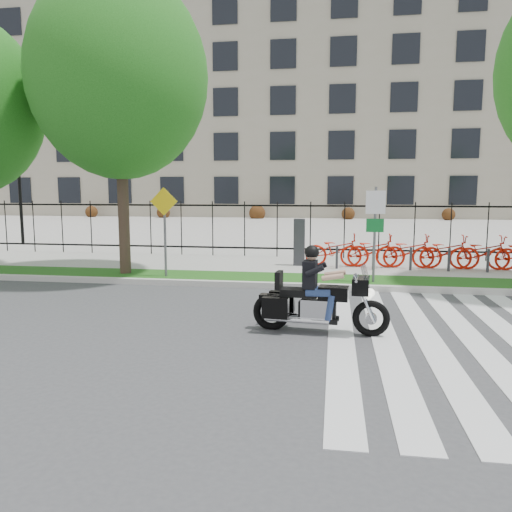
# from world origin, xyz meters

# --- Properties ---
(ground) EXTENTS (120.00, 120.00, 0.00)m
(ground) POSITION_xyz_m (0.00, 0.00, 0.00)
(ground) COLOR #3D3D3F
(ground) RESTS_ON ground
(curb) EXTENTS (60.00, 0.20, 0.15)m
(curb) POSITION_xyz_m (0.00, 4.10, 0.07)
(curb) COLOR beige
(curb) RESTS_ON ground
(grass_verge) EXTENTS (60.00, 1.50, 0.15)m
(grass_verge) POSITION_xyz_m (0.00, 4.95, 0.07)
(grass_verge) COLOR #1C5615
(grass_verge) RESTS_ON ground
(sidewalk) EXTENTS (60.00, 3.50, 0.15)m
(sidewalk) POSITION_xyz_m (0.00, 7.45, 0.07)
(sidewalk) COLOR gray
(sidewalk) RESTS_ON ground
(plaza) EXTENTS (80.00, 34.00, 0.10)m
(plaza) POSITION_xyz_m (0.00, 25.00, 0.05)
(plaza) COLOR gray
(plaza) RESTS_ON ground
(crosswalk_stripes) EXTENTS (5.70, 8.00, 0.01)m
(crosswalk_stripes) POSITION_xyz_m (4.83, 0.00, 0.01)
(crosswalk_stripes) COLOR silver
(crosswalk_stripes) RESTS_ON ground
(iron_fence) EXTENTS (30.00, 0.06, 2.00)m
(iron_fence) POSITION_xyz_m (0.00, 9.20, 1.15)
(iron_fence) COLOR black
(iron_fence) RESTS_ON sidewalk
(office_building) EXTENTS (60.00, 21.90, 20.15)m
(office_building) POSITION_xyz_m (0.00, 44.92, 9.97)
(office_building) COLOR gray
(office_building) RESTS_ON ground
(lamp_post_left) EXTENTS (1.06, 0.70, 4.25)m
(lamp_post_left) POSITION_xyz_m (-12.00, 12.00, 3.21)
(lamp_post_left) COLOR black
(lamp_post_left) RESTS_ON ground
(street_tree_1) EXTENTS (4.97, 4.97, 8.42)m
(street_tree_1) POSITION_xyz_m (-3.98, 4.95, 5.70)
(street_tree_1) COLOR #38281E
(street_tree_1) RESTS_ON grass_verge
(bike_share_station) EXTENTS (7.87, 0.89, 1.50)m
(bike_share_station) POSITION_xyz_m (4.84, 7.20, 0.68)
(bike_share_station) COLOR #2D2D33
(bike_share_station) RESTS_ON sidewalk
(sign_pole_regulatory) EXTENTS (0.50, 0.09, 2.50)m
(sign_pole_regulatory) POSITION_xyz_m (3.09, 4.58, 1.74)
(sign_pole_regulatory) COLOR #59595B
(sign_pole_regulatory) RESTS_ON grass_verge
(sign_pole_warning) EXTENTS (0.78, 0.09, 2.49)m
(sign_pole_warning) POSITION_xyz_m (-2.63, 4.58, 1.74)
(sign_pole_warning) COLOR #59595B
(sign_pole_warning) RESTS_ON grass_verge
(motorcycle_rider) EXTENTS (2.48, 0.81, 1.92)m
(motorcycle_rider) POSITION_xyz_m (1.79, 0.15, 0.64)
(motorcycle_rider) COLOR black
(motorcycle_rider) RESTS_ON ground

